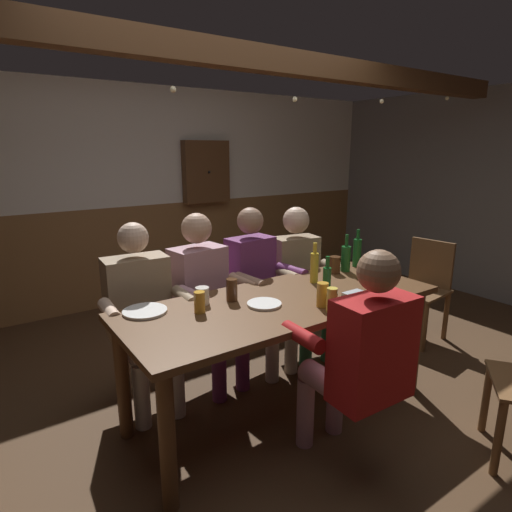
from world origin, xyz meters
TOP-DOWN VIEW (x-y plane):
  - ground_plane at (0.00, 0.00)m, footprint 7.81×7.81m
  - back_wall_upper at (0.00, 2.59)m, footprint 6.51×0.12m
  - back_wall_wainscot at (0.00, 2.59)m, footprint 6.51×0.12m
  - ceiling_beam at (0.00, 0.50)m, footprint 5.85×0.14m
  - dining_table at (0.00, -0.03)m, footprint 2.01×0.81m
  - person_0 at (-0.68, 0.60)m, footprint 0.56×0.54m
  - person_1 at (-0.22, 0.60)m, footprint 0.55×0.57m
  - person_2 at (0.23, 0.59)m, footprint 0.52×0.55m
  - person_3 at (0.67, 0.59)m, footprint 0.55×0.56m
  - person_4 at (0.00, -0.66)m, footprint 0.57×0.53m
  - chair_empty_near_left at (1.74, 0.16)m, footprint 0.49×0.49m
  - table_candle at (0.75, -0.22)m, footprint 0.04×0.04m
  - condiment_caddy at (0.35, -0.30)m, footprint 0.14×0.10m
  - plate_0 at (-0.16, -0.05)m, footprint 0.20×0.20m
  - plate_1 at (-0.78, 0.24)m, footprint 0.25×0.25m
  - bottle_0 at (0.77, 0.19)m, footprint 0.07×0.07m
  - bottle_1 at (0.38, 0.12)m, footprint 0.06×0.06m
  - bottle_2 at (0.94, 0.23)m, footprint 0.06×0.06m
  - bottle_3 at (0.36, -0.04)m, footprint 0.05×0.05m
  - pint_glass_0 at (-0.53, 0.07)m, footprint 0.06×0.06m
  - pint_glass_1 at (0.11, -0.26)m, footprint 0.07×0.07m
  - pint_glass_2 at (-0.28, 0.13)m, footprint 0.07×0.07m
  - pint_glass_3 at (0.66, 0.20)m, footprint 0.08×0.08m
  - pint_glass_4 at (-0.45, 0.18)m, footprint 0.08×0.08m
  - pint_glass_5 at (0.09, -0.35)m, footprint 0.06×0.06m
  - pint_glass_6 at (0.80, -0.06)m, footprint 0.08×0.08m
  - wall_dart_cabinet at (0.82, 2.46)m, footprint 0.56×0.15m
  - string_lights at (0.00, 0.45)m, footprint 4.59×0.04m

SIDE VIEW (x-z plane):
  - ground_plane at x=0.00m, z-range 0.00..0.00m
  - chair_empty_near_left at x=1.74m, z-range 0.04..0.92m
  - back_wall_wainscot at x=0.00m, z-range 0.00..1.07m
  - dining_table at x=0.00m, z-range 0.28..1.05m
  - person_3 at x=0.67m, z-range 0.06..1.27m
  - person_0 at x=-0.68m, z-range 0.06..1.28m
  - person_4 at x=0.00m, z-range 0.06..1.28m
  - person_2 at x=0.23m, z-range 0.05..1.30m
  - person_1 at x=-0.22m, z-range 0.06..1.30m
  - plate_0 at x=-0.16m, z-range 0.77..0.79m
  - plate_1 at x=-0.78m, z-range 0.77..0.79m
  - condiment_caddy at x=0.35m, z-range 0.77..0.82m
  - table_candle at x=0.75m, z-range 0.77..0.85m
  - pint_glass_4 at x=-0.45m, z-range 0.77..0.88m
  - pint_glass_0 at x=-0.53m, z-range 0.77..0.90m
  - pint_glass_3 at x=0.66m, z-range 0.77..0.90m
  - pint_glass_2 at x=-0.28m, z-range 0.77..0.91m
  - pint_glass_5 at x=0.09m, z-range 0.77..0.92m
  - pint_glass_1 at x=0.11m, z-range 0.77..0.92m
  - pint_glass_6 at x=0.80m, z-range 0.77..0.93m
  - bottle_3 at x=0.36m, z-range 0.75..0.97m
  - bottle_0 at x=0.77m, z-range 0.74..1.02m
  - bottle_1 at x=0.38m, z-range 0.75..1.03m
  - bottle_2 at x=0.94m, z-range 0.74..1.04m
  - wall_dart_cabinet at x=0.82m, z-range 1.06..1.76m
  - back_wall_upper at x=0.00m, z-range 1.07..2.32m
  - string_lights at x=0.00m, z-range 1.98..2.13m
  - ceiling_beam at x=0.00m, z-range 2.16..2.32m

